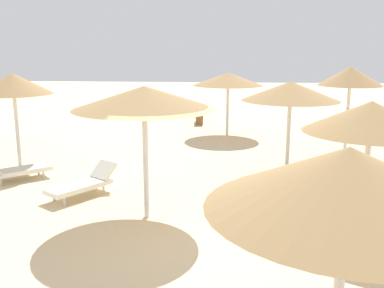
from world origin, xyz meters
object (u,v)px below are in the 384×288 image
at_px(parasol_0, 13,84).
at_px(parasol_5, 350,76).
at_px(parasol_2, 144,98).
at_px(lounger_2, 84,184).
at_px(lounger_0, 15,170).
at_px(bench_0, 199,116).
at_px(parasol_8, 290,91).
at_px(parasol_4, 348,179).
at_px(parasol_6, 371,117).
at_px(parasol_7, 228,79).

height_order(parasol_0, parasol_5, parasol_5).
bearing_deg(parasol_2, lounger_2, 145.91).
distance_m(lounger_0, bench_0, 11.13).
height_order(parasol_5, parasol_8, parasol_5).
distance_m(parasol_4, parasol_5, 11.71).
bearing_deg(parasol_4, parasol_0, 132.32).
relative_size(parasol_6, lounger_0, 1.51).
bearing_deg(bench_0, parasol_6, -70.60).
height_order(parasol_4, parasol_8, parasol_8).
relative_size(parasol_5, parasol_7, 1.04).
distance_m(parasol_5, parasol_7, 5.20).
height_order(parasol_0, parasol_8, parasol_0).
bearing_deg(parasol_6, parasol_8, 105.96).
bearing_deg(parasol_6, bench_0, 109.40).
height_order(parasol_6, lounger_2, parasol_6).
bearing_deg(parasol_4, parasol_6, 70.19).
xyz_separation_m(parasol_2, lounger_0, (-4.25, 2.33, -2.37)).
bearing_deg(parasol_2, parasol_0, 141.33).
relative_size(parasol_7, parasol_8, 1.04).
relative_size(parasol_4, parasol_7, 0.98).
relative_size(parasol_8, lounger_0, 1.57).
height_order(parasol_8, bench_0, parasol_8).
xyz_separation_m(parasol_0, parasol_7, (6.64, 5.63, -0.20)).
xyz_separation_m(parasol_0, lounger_0, (0.62, -1.56, -2.32)).
distance_m(parasol_6, bench_0, 13.32).
bearing_deg(parasol_2, bench_0, 88.36).
bearing_deg(parasol_8, lounger_2, -154.14).
bearing_deg(parasol_4, parasol_5, 75.06).
height_order(parasol_4, parasol_6, parasol_4).
distance_m(parasol_2, parasol_7, 9.70).
distance_m(parasol_0, parasol_8, 8.49).
bearing_deg(parasol_0, parasol_2, -38.67).
xyz_separation_m(parasol_2, bench_0, (0.36, 12.47, -2.33)).
bearing_deg(parasol_5, parasol_7, 145.11).
bearing_deg(parasol_7, lounger_2, -113.83).
bearing_deg(lounger_0, parasol_8, 11.53).
distance_m(parasol_5, bench_0, 8.53).
bearing_deg(lounger_0, parasol_0, 111.55).
bearing_deg(bench_0, parasol_4, -81.26).
distance_m(parasol_4, lounger_2, 8.04).
bearing_deg(parasol_0, lounger_0, -68.45).
bearing_deg(parasol_0, parasol_8, 0.28).
relative_size(parasol_2, parasol_6, 1.11).
bearing_deg(parasol_7, parasol_6, -72.63).
xyz_separation_m(lounger_2, bench_0, (2.24, 11.19, 0.03)).
relative_size(lounger_0, lounger_2, 0.97).
distance_m(parasol_7, bench_0, 3.86).
distance_m(parasol_0, parasol_5, 11.22).
relative_size(parasol_0, parasol_5, 0.95).
bearing_deg(parasol_4, parasol_7, 94.97).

